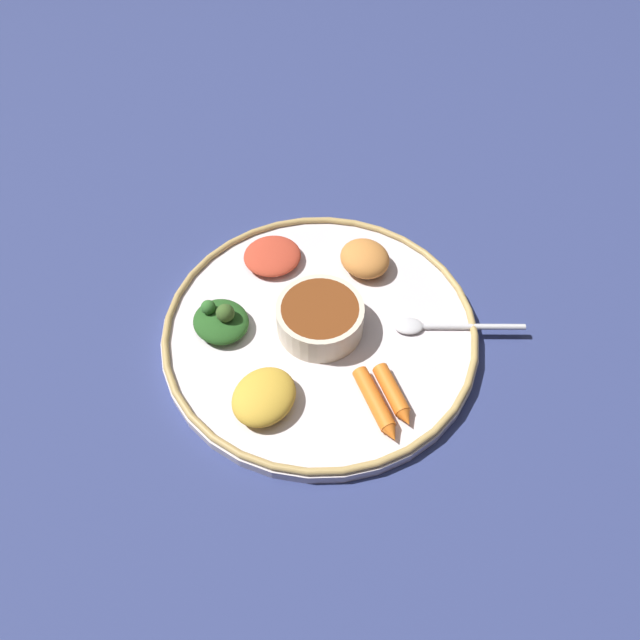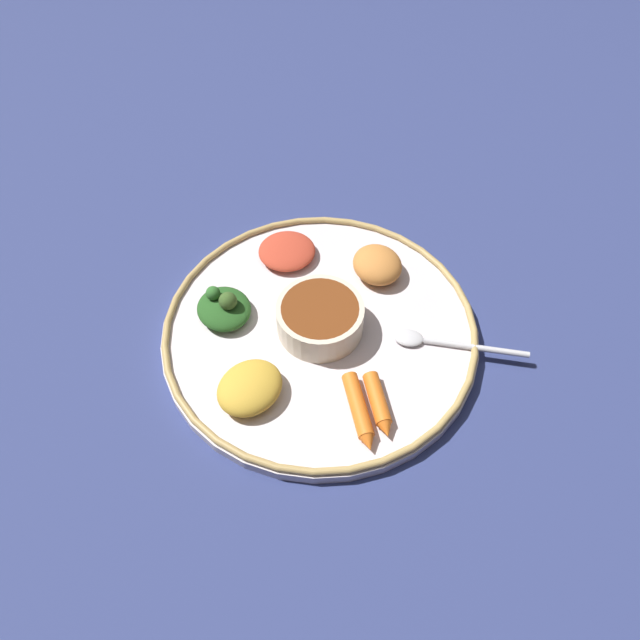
{
  "view_description": "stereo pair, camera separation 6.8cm",
  "coord_description": "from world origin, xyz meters",
  "px_view_note": "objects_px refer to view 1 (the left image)",
  "views": [
    {
      "loc": [
        -0.03,
        0.41,
        0.57
      ],
      "look_at": [
        0.0,
        0.0,
        0.03
      ],
      "focal_mm": 33.3,
      "sensor_mm": 36.0,
      "label": 1
    },
    {
      "loc": [
        -0.09,
        0.4,
        0.57
      ],
      "look_at": [
        0.0,
        0.0,
        0.03
      ],
      "focal_mm": 33.3,
      "sensor_mm": 36.0,
      "label": 2
    }
  ],
  "objects_px": {
    "spoon": "(437,326)",
    "carrot_near_spoon": "(376,403)",
    "center_bowl": "(320,317)",
    "greens_pile": "(221,320)",
    "carrot_outer": "(394,394)"
  },
  "relations": [
    {
      "from": "spoon",
      "to": "carrot_near_spoon",
      "type": "bearing_deg",
      "value": 57.26
    },
    {
      "from": "center_bowl",
      "to": "carrot_near_spoon",
      "type": "distance_m",
      "value": 0.12
    },
    {
      "from": "center_bowl",
      "to": "greens_pile",
      "type": "xyz_separation_m",
      "value": [
        0.11,
        0.01,
        -0.01
      ]
    },
    {
      "from": "carrot_near_spoon",
      "to": "greens_pile",
      "type": "bearing_deg",
      "value": -27.62
    },
    {
      "from": "greens_pile",
      "to": "carrot_near_spoon",
      "type": "relative_size",
      "value": 1.05
    },
    {
      "from": "greens_pile",
      "to": "carrot_outer",
      "type": "xyz_separation_m",
      "value": [
        -0.2,
        0.08,
        -0.0
      ]
    },
    {
      "from": "spoon",
      "to": "carrot_outer",
      "type": "height_order",
      "value": "carrot_outer"
    },
    {
      "from": "greens_pile",
      "to": "carrot_near_spoon",
      "type": "bearing_deg",
      "value": 152.38
    },
    {
      "from": "spoon",
      "to": "carrot_near_spoon",
      "type": "xyz_separation_m",
      "value": [
        0.07,
        0.11,
        0.0
      ]
    },
    {
      "from": "center_bowl",
      "to": "spoon",
      "type": "relative_size",
      "value": 0.65
    },
    {
      "from": "center_bowl",
      "to": "carrot_outer",
      "type": "relative_size",
      "value": 1.35
    },
    {
      "from": "center_bowl",
      "to": "carrot_outer",
      "type": "distance_m",
      "value": 0.12
    },
    {
      "from": "center_bowl",
      "to": "carrot_near_spoon",
      "type": "height_order",
      "value": "center_bowl"
    },
    {
      "from": "carrot_near_spoon",
      "to": "center_bowl",
      "type": "bearing_deg",
      "value": -56.86
    },
    {
      "from": "center_bowl",
      "to": "carrot_near_spoon",
      "type": "relative_size",
      "value": 1.15
    }
  ]
}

